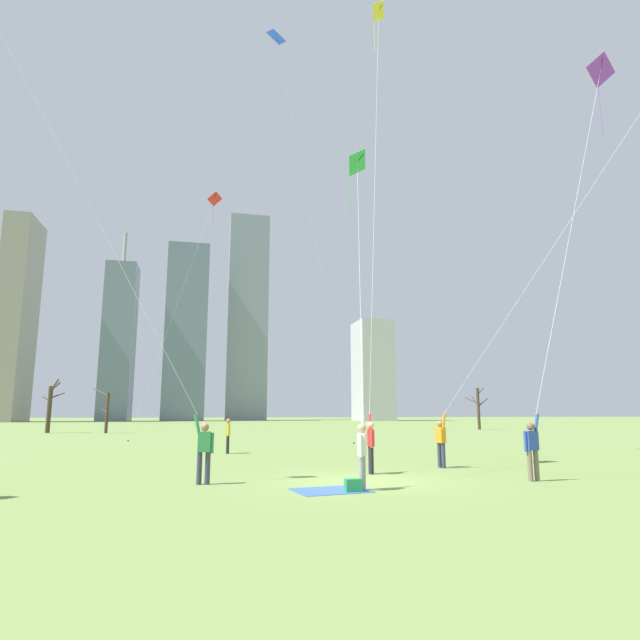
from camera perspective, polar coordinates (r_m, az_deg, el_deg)
ground_plane at (r=15.69m, az=4.81°, el=-16.88°), size 400.00×400.00×0.00m
kite_flyer_foreground_right_teal at (r=18.04m, az=17.85°, el=-4.48°), size 5.08×13.79×16.51m
kite_flyer_midfield_right_green at (r=14.70m, az=4.42°, el=-6.20°), size 2.07×5.73×11.92m
kite_flyer_midfield_left_yellow at (r=19.04m, az=5.74°, el=0.34°), size 3.54×7.43×23.17m
kite_flyer_midfield_center_purple at (r=17.77m, az=23.74°, el=-1.69°), size 6.30×2.18×15.65m
kite_flyer_far_back_orange at (r=15.11m, az=-16.35°, el=-5.22°), size 8.91×0.44×16.83m
bystander_strolling_midfield at (r=25.99m, az=-9.89°, el=-12.01°), size 0.22×0.51×1.62m
distant_kite_drifting_right_red at (r=42.36m, az=-11.87°, el=11.03°), size 5.78×1.60×18.83m
distant_kite_drifting_left_blue at (r=35.08m, az=-4.14°, el=25.67°), size 6.47×4.79×24.58m
picnic_spot at (r=13.61m, az=2.54°, el=-17.58°), size 2.01×1.68×0.31m
bare_tree_leftmost at (r=57.29m, az=-27.11°, el=-8.27°), size 2.10×2.84×5.02m
bare_tree_rightmost at (r=54.58m, az=-22.03°, el=-9.04°), size 1.93×1.44×4.24m
bare_tree_far_right_edge at (r=64.11m, az=16.70°, el=-8.99°), size 2.05×1.95×4.79m
skyline_mid_tower_left at (r=128.61m, az=-20.88°, el=-2.14°), size 6.62×8.13×43.66m
skyline_squat_block at (r=130.37m, az=-14.21°, el=-1.24°), size 9.63×8.60×41.94m
skyline_wide_slab at (r=130.40m, az=-29.87°, el=0.19°), size 5.33×11.80×43.75m
skyline_short_annex at (r=129.36m, az=5.71°, el=-5.45°), size 8.07×10.39×23.91m
skyline_mid_tower_right at (r=137.14m, az=-7.83°, el=0.41°), size 10.06×6.78×52.67m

